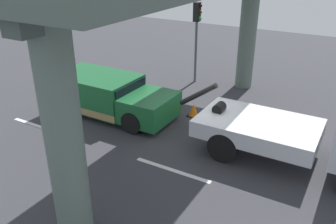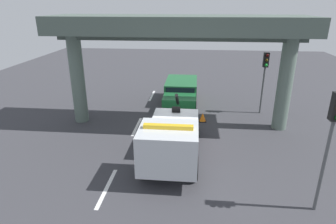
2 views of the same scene
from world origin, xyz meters
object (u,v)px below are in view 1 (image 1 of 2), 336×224
at_px(towed_van_green, 108,96).
at_px(tow_truck_white, 322,134).
at_px(traffic_light_near, 197,25).
at_px(traffic_cone_orange, 194,110).

bearing_deg(towed_van_green, tow_truck_white, 0.03).
xyz_separation_m(towed_van_green, traffic_light_near, (1.39, 5.30, 2.12)).
bearing_deg(towed_van_green, traffic_cone_orange, 25.39).
bearing_deg(traffic_cone_orange, traffic_light_near, 115.32).
distance_m(tow_truck_white, traffic_cone_orange, 5.31).
height_order(tow_truck_white, traffic_light_near, traffic_light_near).
relative_size(tow_truck_white, traffic_cone_orange, 13.14).
relative_size(tow_truck_white, towed_van_green, 1.39).
bearing_deg(traffic_light_near, traffic_cone_orange, -64.68).
distance_m(towed_van_green, traffic_cone_orange, 3.56).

